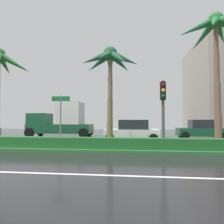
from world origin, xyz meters
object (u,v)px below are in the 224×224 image
at_px(traffic_signal_median_right, 163,102).
at_px(car_in_traffic_third, 202,129).
at_px(palm_tree_centre_right, 216,37).
at_px(box_truck_lead, 61,121).
at_px(street_name_sign, 61,114).
at_px(car_in_traffic_second, 132,131).
at_px(palm_tree_centre, 110,65).

bearing_deg(traffic_signal_median_right, car_in_traffic_third, 60.32).
height_order(palm_tree_centre_right, box_truck_lead, palm_tree_centre_right).
bearing_deg(palm_tree_centre_right, street_name_sign, -172.00).
xyz_separation_m(car_in_traffic_second, car_in_traffic_third, (6.36, 2.94, 0.00)).
relative_size(box_truck_lead, car_in_traffic_second, 1.49).
height_order(palm_tree_centre, street_name_sign, palm_tree_centre).
relative_size(palm_tree_centre_right, box_truck_lead, 1.27).
bearing_deg(box_truck_lead, palm_tree_centre_right, 150.66).
xyz_separation_m(palm_tree_centre, palm_tree_centre_right, (6.53, -0.10, 1.49)).
bearing_deg(palm_tree_centre, traffic_signal_median_right, -30.52).
relative_size(traffic_signal_median_right, car_in_traffic_third, 0.86).
relative_size(palm_tree_centre, car_in_traffic_third, 1.47).
relative_size(palm_tree_centre_right, car_in_traffic_third, 1.90).
distance_m(traffic_signal_median_right, box_truck_lead, 12.48).
height_order(traffic_signal_median_right, street_name_sign, traffic_signal_median_right).
bearing_deg(traffic_signal_median_right, palm_tree_centre, 149.48).
distance_m(palm_tree_centre, car_in_traffic_second, 5.79).
height_order(palm_tree_centre, car_in_traffic_second, palm_tree_centre).
height_order(palm_tree_centre, car_in_traffic_third, palm_tree_centre).
bearing_deg(car_in_traffic_third, palm_tree_centre_right, 79.56).
relative_size(traffic_signal_median_right, street_name_sign, 1.23).
bearing_deg(palm_tree_centre_right, car_in_traffic_third, 79.56).
bearing_deg(car_in_traffic_third, traffic_signal_median_right, 60.32).
relative_size(palm_tree_centre, palm_tree_centre_right, 0.78).
bearing_deg(palm_tree_centre_right, traffic_signal_median_right, -153.78).
height_order(palm_tree_centre, box_truck_lead, palm_tree_centre).
bearing_deg(car_in_traffic_second, car_in_traffic_third, -155.15).
relative_size(palm_tree_centre_right, traffic_signal_median_right, 2.21).
xyz_separation_m(street_name_sign, box_truck_lead, (-3.08, 8.26, -0.53)).
bearing_deg(palm_tree_centre, car_in_traffic_second, 68.35).
bearing_deg(palm_tree_centre, car_in_traffic_third, 39.52).
distance_m(palm_tree_centre, box_truck_lead, 9.76).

